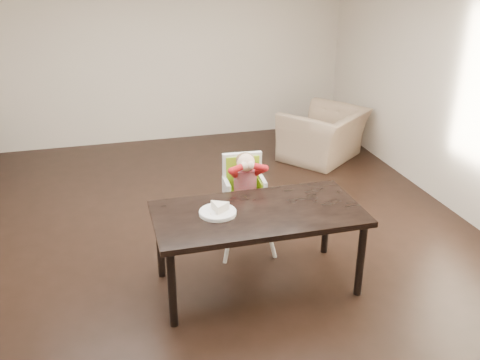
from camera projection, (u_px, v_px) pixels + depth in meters
The scene contains 6 objects.
ground at pixel (202, 248), 5.48m from camera, with size 7.00×7.00×0.00m, color black.
room_walls at pixel (196, 67), 4.73m from camera, with size 6.02×7.02×2.71m.
dining_table at pixel (258, 219), 4.62m from camera, with size 1.80×0.90×0.75m.
high_chair at pixel (245, 181), 5.22m from camera, with size 0.46×0.46×1.03m.
plate at pixel (218, 210), 4.54m from camera, with size 0.38×0.38×0.09m.
armchair at pixel (324, 126), 7.61m from camera, with size 1.11×0.72×0.97m, color #9A7F62.
Camera 1 is at (-0.86, -4.67, 2.84)m, focal length 40.00 mm.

